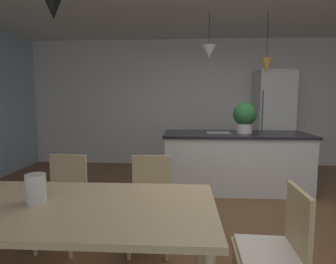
{
  "coord_description": "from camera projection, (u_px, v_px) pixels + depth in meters",
  "views": [
    {
      "loc": [
        -0.7,
        -2.86,
        1.41
      ],
      "look_at": [
        -0.87,
        0.19,
        1.06
      ],
      "focal_mm": 29.62,
      "sensor_mm": 36.0,
      "label": 1
    }
  ],
  "objects": [
    {
      "name": "ground_plane",
      "position": [
        248.0,
        234.0,
        2.96
      ],
      "size": [
        10.0,
        8.4,
        0.04
      ],
      "primitive_type": "cube",
      "color": "brown"
    },
    {
      "name": "wall_back_kitchen",
      "position": [
        216.0,
        103.0,
        6.04
      ],
      "size": [
        10.0,
        0.12,
        2.7
      ],
      "primitive_type": "cube",
      "color": "silver",
      "rests_on": "ground_plane"
    },
    {
      "name": "dining_table",
      "position": [
        69.0,
        214.0,
        1.79
      ],
      "size": [
        1.9,
        0.95,
        0.74
      ],
      "color": "#D1B284",
      "rests_on": "ground_plane"
    },
    {
      "name": "chair_far_right",
      "position": [
        150.0,
        199.0,
        2.63
      ],
      "size": [
        0.41,
        0.41,
        0.87
      ],
      "color": "tan",
      "rests_on": "ground_plane"
    },
    {
      "name": "chair_kitchen_end",
      "position": [
        275.0,
        250.0,
        1.74
      ],
      "size": [
        0.41,
        0.41,
        0.87
      ],
      "color": "tan",
      "rests_on": "ground_plane"
    },
    {
      "name": "chair_far_left",
      "position": [
        63.0,
        197.0,
        2.68
      ],
      "size": [
        0.43,
        0.43,
        0.87
      ],
      "color": "tan",
      "rests_on": "ground_plane"
    },
    {
      "name": "kitchen_island",
      "position": [
        235.0,
        161.0,
        4.36
      ],
      "size": [
        2.22,
        0.91,
        0.91
      ],
      "color": "silver",
      "rests_on": "ground_plane"
    },
    {
      "name": "refrigerator",
      "position": [
        273.0,
        121.0,
        5.62
      ],
      "size": [
        0.69,
        0.67,
        1.99
      ],
      "color": "silver",
      "rests_on": "ground_plane"
    },
    {
      "name": "pendant_over_island_main",
      "position": [
        209.0,
        52.0,
        4.19
      ],
      "size": [
        0.23,
        0.23,
        0.65
      ],
      "color": "black"
    },
    {
      "name": "pendant_over_island_aux",
      "position": [
        266.0,
        65.0,
        4.16
      ],
      "size": [
        0.18,
        0.18,
        0.88
      ],
      "color": "black"
    },
    {
      "name": "potted_plant_on_island",
      "position": [
        245.0,
        116.0,
        4.27
      ],
      "size": [
        0.36,
        0.36,
        0.48
      ],
      "color": "beige",
      "rests_on": "kitchen_island"
    },
    {
      "name": "vase_on_dining_table",
      "position": [
        36.0,
        189.0,
        1.8
      ],
      "size": [
        0.13,
        0.13,
        0.19
      ],
      "color": "silver",
      "rests_on": "dining_table"
    }
  ]
}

